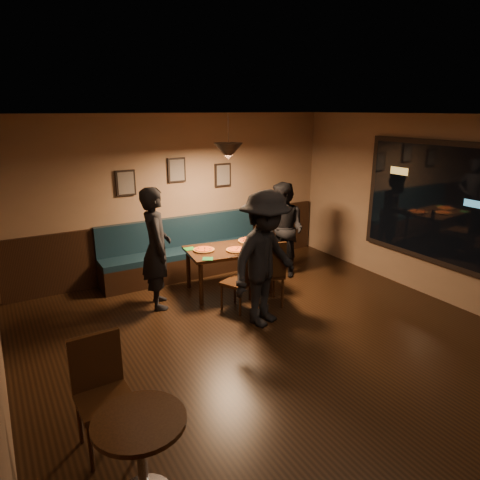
% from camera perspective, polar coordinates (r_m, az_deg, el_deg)
% --- Properties ---
extents(floor, '(7.00, 7.00, 0.00)m').
position_cam_1_polar(floor, '(5.43, 7.16, -15.22)').
color(floor, black).
rests_on(floor, ground).
extents(ceiling, '(7.00, 7.00, 0.00)m').
position_cam_1_polar(ceiling, '(4.62, 8.46, 15.80)').
color(ceiling, silver).
rests_on(ceiling, ground).
extents(wall_back, '(6.00, 0.00, 6.00)m').
position_cam_1_polar(wall_back, '(7.81, -8.22, 5.77)').
color(wall_back, '#8C704F').
rests_on(wall_back, ground).
extents(wall_right, '(0.00, 7.00, 7.00)m').
position_cam_1_polar(wall_right, '(7.04, 27.46, 2.85)').
color(wall_right, '#8C704F').
rests_on(wall_right, ground).
extents(wainscot, '(5.88, 0.06, 1.00)m').
position_cam_1_polar(wainscot, '(8.00, -7.87, -0.60)').
color(wainscot, black).
rests_on(wainscot, ground).
extents(booth_bench, '(3.00, 0.60, 1.00)m').
position_cam_1_polar(booth_bench, '(7.76, -7.10, -1.11)').
color(booth_bench, '#0F232D').
rests_on(booth_bench, ground).
extents(window_frame, '(0.06, 2.56, 1.86)m').
position_cam_1_polar(window_frame, '(7.26, 24.11, 4.46)').
color(window_frame, black).
rests_on(window_frame, wall_right).
extents(window_glass, '(0.00, 2.40, 2.40)m').
position_cam_1_polar(window_glass, '(7.24, 23.97, 4.44)').
color(window_glass, black).
rests_on(window_glass, wall_right).
extents(picture_left, '(0.32, 0.04, 0.42)m').
position_cam_1_polar(picture_left, '(7.45, -14.69, 7.21)').
color(picture_left, black).
rests_on(picture_left, wall_back).
extents(picture_center, '(0.32, 0.04, 0.42)m').
position_cam_1_polar(picture_center, '(7.71, -8.27, 9.02)').
color(picture_center, black).
rests_on(picture_center, wall_back).
extents(picture_right, '(0.32, 0.04, 0.42)m').
position_cam_1_polar(picture_right, '(8.11, -2.27, 8.48)').
color(picture_right, black).
rests_on(picture_right, wall_back).
extents(pendant_lamp, '(0.44, 0.44, 0.25)m').
position_cam_1_polar(pendant_lamp, '(6.69, -1.54, 11.48)').
color(pendant_lamp, black).
rests_on(pendant_lamp, ceiling).
extents(dining_table, '(1.44, 1.04, 0.72)m').
position_cam_1_polar(dining_table, '(7.12, -1.42, -3.87)').
color(dining_table, black).
rests_on(dining_table, floor).
extents(chair_near_left, '(0.52, 0.52, 0.88)m').
position_cam_1_polar(chair_near_left, '(6.43, -0.34, -5.39)').
color(chair_near_left, black).
rests_on(chair_near_left, floor).
extents(chair_near_right, '(0.57, 0.57, 1.03)m').
position_cam_1_polar(chair_near_right, '(6.57, 3.43, -4.19)').
color(chair_near_right, black).
rests_on(chair_near_right, floor).
extents(diner_left, '(0.57, 0.74, 1.81)m').
position_cam_1_polar(diner_left, '(6.50, -10.87, -1.07)').
color(diner_left, black).
rests_on(diner_left, floor).
extents(diner_right, '(0.82, 0.95, 1.66)m').
position_cam_1_polar(diner_right, '(7.68, 5.70, 1.32)').
color(diner_right, black).
rests_on(diner_right, floor).
extents(diner_front, '(1.37, 1.05, 1.87)m').
position_cam_1_polar(diner_front, '(5.86, 3.31, -2.51)').
color(diner_front, black).
rests_on(diner_front, floor).
extents(pizza_a, '(0.39, 0.39, 0.04)m').
position_cam_1_polar(pizza_a, '(6.90, -4.73, -1.27)').
color(pizza_a, '#C38C24').
rests_on(pizza_a, dining_table).
extents(pizza_b, '(0.39, 0.39, 0.04)m').
position_cam_1_polar(pizza_b, '(6.88, -0.49, -1.29)').
color(pizza_b, orange).
rests_on(pizza_b, dining_table).
extents(pizza_c, '(0.48, 0.48, 0.04)m').
position_cam_1_polar(pizza_c, '(7.34, 1.25, -0.09)').
color(pizza_c, '#C17F24').
rests_on(pizza_c, dining_table).
extents(soda_glass, '(0.09, 0.09, 0.16)m').
position_cam_1_polar(soda_glass, '(7.01, 3.90, -0.44)').
color(soda_glass, black).
rests_on(soda_glass, dining_table).
extents(tabasco_bottle, '(0.03, 0.03, 0.11)m').
position_cam_1_polar(tabasco_bottle, '(7.18, 2.30, -0.20)').
color(tabasco_bottle, '#A9050D').
rests_on(tabasco_bottle, dining_table).
extents(napkin_a, '(0.17, 0.17, 0.01)m').
position_cam_1_polar(napkin_a, '(7.02, -6.59, -1.14)').
color(napkin_a, '#1E7021').
rests_on(napkin_a, dining_table).
extents(napkin_b, '(0.21, 0.21, 0.01)m').
position_cam_1_polar(napkin_b, '(6.54, -4.23, -2.46)').
color(napkin_b, '#1B652C').
rests_on(napkin_b, dining_table).
extents(cutlery_set, '(0.19, 0.07, 0.00)m').
position_cam_1_polar(cutlery_set, '(6.66, -0.40, -2.06)').
color(cutlery_set, silver).
rests_on(cutlery_set, dining_table).
extents(cafe_table, '(0.83, 0.83, 0.73)m').
position_cam_1_polar(cafe_table, '(3.70, -12.64, -26.23)').
color(cafe_table, '#321B0E').
rests_on(cafe_table, floor).
extents(cafe_chair_far, '(0.46, 0.46, 1.01)m').
position_cam_1_polar(cafe_chair_far, '(4.11, -17.23, -19.08)').
color(cafe_chair_far, black).
rests_on(cafe_chair_far, floor).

